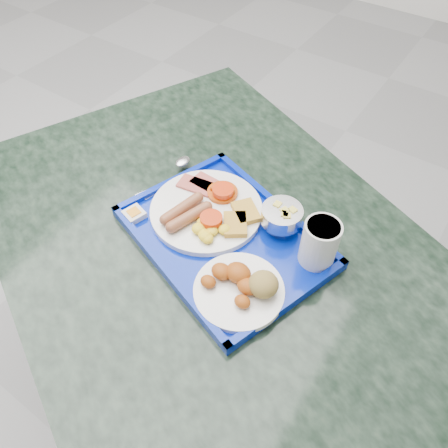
% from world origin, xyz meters
% --- Properties ---
extents(floor, '(6.00, 6.00, 0.00)m').
position_xyz_m(floor, '(0.00, 0.00, 0.00)').
color(floor, gray).
rests_on(floor, ground).
extents(table, '(1.47, 1.26, 0.78)m').
position_xyz_m(table, '(0.90, -0.24, 0.58)').
color(table, gray).
rests_on(table, floor).
extents(tray, '(0.50, 0.43, 0.03)m').
position_xyz_m(tray, '(0.89, -0.21, 0.78)').
color(tray, '#031C9B').
rests_on(tray, table).
extents(main_plate, '(0.25, 0.25, 0.04)m').
position_xyz_m(main_plate, '(0.83, -0.17, 0.80)').
color(main_plate, white).
rests_on(main_plate, tray).
extents(bread_plate, '(0.18, 0.18, 0.06)m').
position_xyz_m(bread_plate, '(1.00, -0.30, 0.81)').
color(bread_plate, white).
rests_on(bread_plate, tray).
extents(fruit_bowl, '(0.09, 0.09, 0.06)m').
position_xyz_m(fruit_bowl, '(0.98, -0.12, 0.83)').
color(fruit_bowl, '#B9B8BB').
rests_on(fruit_bowl, tray).
extents(juice_cup, '(0.07, 0.07, 0.10)m').
position_xyz_m(juice_cup, '(1.08, -0.15, 0.84)').
color(juice_cup, silver).
rests_on(juice_cup, tray).
extents(spoon, '(0.07, 0.18, 0.01)m').
position_xyz_m(spoon, '(0.68, -0.10, 0.79)').
color(spoon, '#B9B8BB').
rests_on(spoon, tray).
extents(knife, '(0.07, 0.15, 0.00)m').
position_xyz_m(knife, '(0.69, -0.15, 0.79)').
color(knife, '#B9B8BB').
rests_on(knife, tray).
extents(jam_packet, '(0.05, 0.05, 0.02)m').
position_xyz_m(jam_packet, '(0.70, -0.27, 0.80)').
color(jam_packet, silver).
rests_on(jam_packet, tray).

